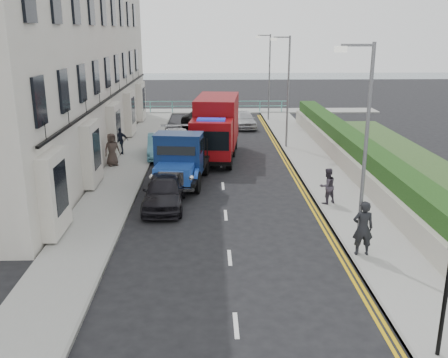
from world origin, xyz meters
TOP-DOWN VIEW (x-y plane):
  - ground at (0.00, 0.00)m, footprint 120.00×120.00m
  - pavement_west at (-5.20, 9.00)m, footprint 2.40×38.00m
  - pavement_east at (5.30, 9.00)m, footprint 2.60×38.00m
  - promenade at (0.00, 29.00)m, footprint 30.00×2.50m
  - sea_plane at (0.00, 60.00)m, footprint 120.00×120.00m
  - terrace_west at (-9.47, 13.00)m, footprint 6.31×30.20m
  - garden_east at (7.21, 9.00)m, footprint 1.45×28.00m
  - seafront_railing at (0.00, 28.20)m, footprint 13.00×0.08m
  - lamp_near at (4.18, -2.00)m, footprint 1.23×0.18m
  - lamp_mid at (4.18, 14.00)m, footprint 1.23×0.18m
  - lamp_far at (4.18, 24.00)m, footprint 1.23×0.18m
  - traffic_signal at (4.60, -7.50)m, footprint 0.16×0.20m
  - bedford_lorry at (-2.08, 5.99)m, footprint 2.84×5.76m
  - red_lorry at (-0.25, 11.79)m, footprint 3.00×6.94m
  - parked_car_front at (-2.60, 3.10)m, footprint 1.71×4.21m
  - parked_car_mid at (-3.60, 12.00)m, footprint 1.77×4.21m
  - parked_car_rear at (-2.60, 12.00)m, footprint 2.71×5.53m
  - seafront_car_left at (-0.90, 22.21)m, footprint 4.06×5.74m
  - seafront_car_right at (2.06, 21.11)m, footprint 1.94×4.00m
  - pedestrian_east_near at (4.40, -2.10)m, footprint 0.71×0.49m
  - pedestrian_east_far at (4.40, 3.01)m, footprint 0.94×0.86m
  - pedestrian_west_near at (-6.00, 12.19)m, footprint 1.05×0.75m
  - pedestrian_west_far at (-6.00, 9.60)m, footprint 1.05×0.96m

SIDE VIEW (x-z plane):
  - ground at x=0.00m, z-range 0.00..0.00m
  - sea_plane at x=0.00m, z-range 0.00..0.00m
  - pavement_west at x=-5.20m, z-range 0.00..0.12m
  - pavement_east at x=5.30m, z-range 0.00..0.12m
  - promenade at x=0.00m, z-range 0.00..0.12m
  - seafront_railing at x=0.00m, z-range 0.03..1.14m
  - seafront_car_right at x=2.06m, z-range 0.00..1.32m
  - parked_car_mid at x=-3.60m, z-range 0.00..1.35m
  - parked_car_front at x=-2.60m, z-range 0.00..1.43m
  - seafront_car_left at x=-0.90m, z-range 0.00..1.45m
  - parked_car_rear at x=-2.60m, z-range 0.00..1.55m
  - garden_east at x=7.21m, z-range 0.02..1.77m
  - pedestrian_east_far at x=4.40m, z-range 0.12..1.69m
  - pedestrian_west_near at x=-6.00m, z-range 0.12..1.77m
  - pedestrian_west_far at x=-6.00m, z-range 0.12..1.93m
  - pedestrian_east_near at x=4.40m, z-range 0.12..2.00m
  - bedford_lorry at x=-2.08m, z-range -0.10..2.52m
  - red_lorry at x=-0.25m, z-range 0.11..3.65m
  - traffic_signal at x=4.60m, z-range 0.52..3.62m
  - lamp_near at x=4.18m, z-range 0.50..7.50m
  - lamp_mid at x=4.18m, z-range 0.50..7.50m
  - lamp_far at x=4.18m, z-range 0.50..7.50m
  - terrace_west at x=-9.47m, z-range 0.04..14.29m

